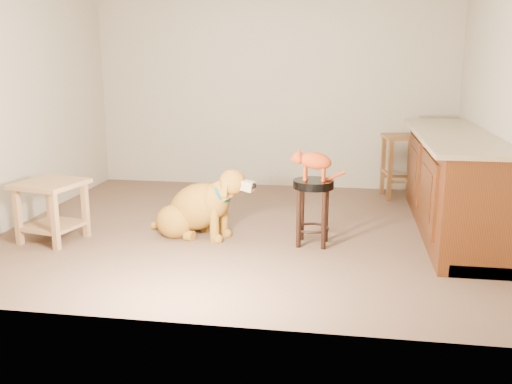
% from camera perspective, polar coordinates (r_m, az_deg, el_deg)
% --- Properties ---
extents(floor, '(4.50, 4.00, 0.01)m').
position_cam_1_polar(floor, '(5.49, -1.10, -3.82)').
color(floor, brown).
rests_on(floor, ground).
extents(room_shell, '(4.54, 4.04, 2.62)m').
position_cam_1_polar(room_shell, '(5.25, -1.18, 13.95)').
color(room_shell, '#9F9580').
rests_on(room_shell, ground).
extents(cabinet_run, '(0.70, 2.56, 0.94)m').
position_cam_1_polar(cabinet_run, '(5.68, 19.15, 0.59)').
color(cabinet_run, '#49220D').
rests_on(cabinet_run, ground).
extents(padded_stool, '(0.36, 0.36, 0.58)m').
position_cam_1_polar(padded_stool, '(5.00, 5.72, -0.71)').
color(padded_stool, black).
rests_on(padded_stool, ground).
extents(wood_stool, '(0.47, 0.47, 0.74)m').
position_cam_1_polar(wood_stool, '(6.90, 14.21, 2.61)').
color(wood_stool, brown).
rests_on(wood_stool, ground).
extents(side_table, '(0.63, 0.63, 0.55)m').
position_cam_1_polar(side_table, '(5.40, -19.78, -0.95)').
color(side_table, olive).
rests_on(side_table, ground).
extents(golden_retriever, '(1.07, 0.63, 0.71)m').
position_cam_1_polar(golden_retriever, '(5.27, -5.81, -1.65)').
color(golden_retriever, brown).
rests_on(golden_retriever, ground).
extents(tabby_kitten, '(0.48, 0.17, 0.30)m').
position_cam_1_polar(tabby_kitten, '(4.93, 5.69, 3.03)').
color(tabby_kitten, '#99310F').
rests_on(tabby_kitten, padded_stool).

